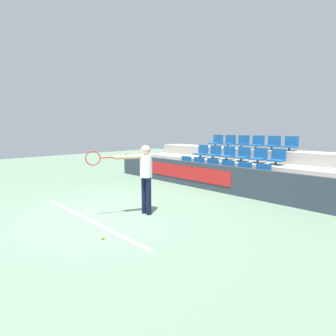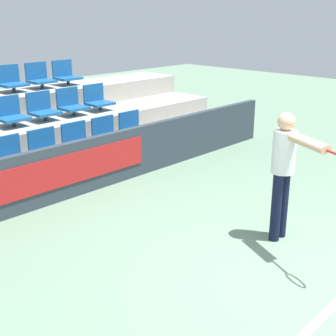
% 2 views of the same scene
% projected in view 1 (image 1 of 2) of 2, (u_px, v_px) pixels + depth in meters
% --- Properties ---
extents(ground_plane, '(30.00, 30.00, 0.00)m').
position_uv_depth(ground_plane, '(107.00, 214.00, 6.20)').
color(ground_plane, slate).
extents(court_baseline, '(4.38, 0.08, 0.01)m').
position_uv_depth(court_baseline, '(88.00, 219.00, 5.86)').
color(court_baseline, white).
rests_on(court_baseline, ground).
extents(barrier_wall, '(9.08, 0.14, 0.87)m').
position_uv_depth(barrier_wall, '(204.00, 176.00, 8.76)').
color(barrier_wall, '#2D3842').
rests_on(barrier_wall, ground).
extents(bleacher_tier_front, '(8.68, 1.08, 0.41)m').
position_uv_depth(bleacher_tier_front, '(216.00, 181.00, 9.21)').
color(bleacher_tier_front, '#ADA89E').
rests_on(bleacher_tier_front, ground).
extents(bleacher_tier_middle, '(8.68, 1.08, 0.82)m').
position_uv_depth(bleacher_tier_middle, '(232.00, 171.00, 9.93)').
color(bleacher_tier_middle, '#ADA89E').
rests_on(bleacher_tier_middle, ground).
extents(bleacher_tier_back, '(8.68, 1.08, 1.22)m').
position_uv_depth(bleacher_tier_back, '(247.00, 164.00, 10.64)').
color(bleacher_tier_back, '#ADA89E').
rests_on(bleacher_tier_back, ground).
extents(stadium_chair_0, '(0.49, 0.44, 0.52)m').
position_uv_depth(stadium_chair_0, '(184.00, 164.00, 10.37)').
color(stadium_chair_0, '#333333').
rests_on(stadium_chair_0, bleacher_tier_front).
extents(stadium_chair_1, '(0.49, 0.44, 0.52)m').
position_uv_depth(stadium_chair_1, '(197.00, 166.00, 9.92)').
color(stadium_chair_1, '#333333').
rests_on(stadium_chair_1, bleacher_tier_front).
extents(stadium_chair_2, '(0.49, 0.44, 0.52)m').
position_uv_depth(stadium_chair_2, '(211.00, 167.00, 9.47)').
color(stadium_chair_2, '#333333').
rests_on(stadium_chair_2, bleacher_tier_front).
extents(stadium_chair_3, '(0.49, 0.44, 0.52)m').
position_uv_depth(stadium_chair_3, '(226.00, 169.00, 9.01)').
color(stadium_chair_3, '#333333').
rests_on(stadium_chair_3, bleacher_tier_front).
extents(stadium_chair_4, '(0.49, 0.44, 0.52)m').
position_uv_depth(stadium_chair_4, '(243.00, 171.00, 8.56)').
color(stadium_chair_4, '#333333').
rests_on(stadium_chair_4, bleacher_tier_front).
extents(stadium_chair_5, '(0.49, 0.44, 0.52)m').
position_uv_depth(stadium_chair_5, '(261.00, 174.00, 8.11)').
color(stadium_chair_5, '#333333').
rests_on(stadium_chair_5, bleacher_tier_front).
extents(stadium_chair_6, '(0.49, 0.44, 0.52)m').
position_uv_depth(stadium_chair_6, '(201.00, 152.00, 11.06)').
color(stadium_chair_6, '#333333').
rests_on(stadium_chair_6, bleacher_tier_middle).
extents(stadium_chair_7, '(0.49, 0.44, 0.52)m').
position_uv_depth(stadium_chair_7, '(214.00, 153.00, 10.60)').
color(stadium_chair_7, '#333333').
rests_on(stadium_chair_7, bleacher_tier_middle).
extents(stadium_chair_8, '(0.49, 0.44, 0.52)m').
position_uv_depth(stadium_chair_8, '(228.00, 154.00, 10.15)').
color(stadium_chair_8, '#333333').
rests_on(stadium_chair_8, bleacher_tier_middle).
extents(stadium_chair_9, '(0.49, 0.44, 0.52)m').
position_uv_depth(stadium_chair_9, '(242.00, 155.00, 9.70)').
color(stadium_chair_9, '#333333').
rests_on(stadium_chair_9, bleacher_tier_middle).
extents(stadium_chair_10, '(0.49, 0.44, 0.52)m').
position_uv_depth(stadium_chair_10, '(259.00, 157.00, 9.25)').
color(stadium_chair_10, '#333333').
rests_on(stadium_chair_10, bleacher_tier_middle).
extents(stadium_chair_11, '(0.49, 0.44, 0.52)m').
position_uv_depth(stadium_chair_11, '(277.00, 158.00, 8.79)').
color(stadium_chair_11, '#333333').
rests_on(stadium_chair_11, bleacher_tier_middle).
extents(stadium_chair_12, '(0.49, 0.44, 0.52)m').
position_uv_depth(stadium_chair_12, '(216.00, 142.00, 11.74)').
color(stadium_chair_12, '#333333').
rests_on(stadium_chair_12, bleacher_tier_back).
extents(stadium_chair_13, '(0.49, 0.44, 0.52)m').
position_uv_depth(stadium_chair_13, '(229.00, 142.00, 11.29)').
color(stadium_chair_13, '#333333').
rests_on(stadium_chair_13, bleacher_tier_back).
extents(stadium_chair_14, '(0.49, 0.44, 0.52)m').
position_uv_depth(stadium_chair_14, '(242.00, 143.00, 10.84)').
color(stadium_chair_14, '#333333').
rests_on(stadium_chair_14, bleacher_tier_back).
extents(stadium_chair_15, '(0.49, 0.44, 0.52)m').
position_uv_depth(stadium_chair_15, '(257.00, 143.00, 10.39)').
color(stadium_chair_15, '#333333').
rests_on(stadium_chair_15, bleacher_tier_back).
extents(stadium_chair_16, '(0.49, 0.44, 0.52)m').
position_uv_depth(stadium_chair_16, '(273.00, 144.00, 9.93)').
color(stadium_chair_16, '#333333').
rests_on(stadium_chair_16, bleacher_tier_back).
extents(stadium_chair_17, '(0.49, 0.44, 0.52)m').
position_uv_depth(stadium_chair_17, '(290.00, 145.00, 9.48)').
color(stadium_chair_17, '#333333').
rests_on(stadium_chair_17, bleacher_tier_back).
extents(tennis_player, '(0.72, 1.37, 1.63)m').
position_uv_depth(tennis_player, '(143.00, 173.00, 6.08)').
color(tennis_player, black).
rests_on(tennis_player, ground).
extents(tennis_ball, '(0.07, 0.07, 0.07)m').
position_uv_depth(tennis_ball, '(103.00, 237.00, 4.79)').
color(tennis_ball, '#CCDB33').
rests_on(tennis_ball, ground).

